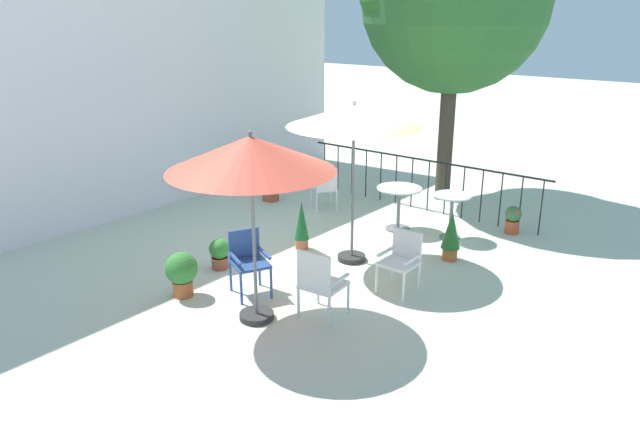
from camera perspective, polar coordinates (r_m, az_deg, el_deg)
name	(u,v)px	position (r m, az deg, el deg)	size (l,w,h in m)	color
ground_plane	(318,256)	(9.71, -0.19, -4.05)	(60.00, 60.00, 0.00)	beige
villa_facade	(143,68)	(12.13, -16.30, 12.99)	(10.54, 0.30, 5.42)	white
terrace_railing	(420,175)	(12.00, 9.44, 3.57)	(0.03, 5.15, 1.01)	black
patio_umbrella_0	(251,155)	(7.13, -6.53, 5.46)	(2.02, 2.02, 2.42)	#2D2D2D
patio_umbrella_1	(354,118)	(8.96, 3.23, 9.00)	(2.01, 2.01, 2.50)	#2D2D2D
cafe_table_0	(399,200)	(10.81, 7.44, 1.24)	(0.80, 0.80, 0.78)	silver
cafe_table_1	(452,208)	(10.55, 12.29, 0.47)	(0.64, 0.64, 0.78)	silver
patio_chair_0	(402,257)	(8.45, 7.71, -4.10)	(0.46, 0.47, 0.86)	white
patio_chair_1	(248,258)	(8.38, -6.80, -4.14)	(0.63, 0.65, 0.89)	#2E4F93
patio_chair_2	(319,280)	(7.63, -0.05, -6.33)	(0.54, 0.55, 0.94)	silver
patio_chair_3	(325,186)	(11.73, 0.48, 2.59)	(0.60, 0.60, 0.87)	white
potted_plant_0	(219,253)	(9.31, -9.46, -3.67)	(0.31, 0.31, 0.47)	#984D39
potted_plant_1	(513,219)	(11.15, 17.70, -0.48)	(0.28, 0.28, 0.50)	#BF522F
potted_plant_2	(302,225)	(9.88, -1.74, -1.06)	(0.24, 0.24, 0.83)	#B25E42
potted_plant_3	(270,180)	(12.49, -4.70, 3.18)	(0.38, 0.38, 0.86)	#A55234
potted_plant_4	(451,234)	(9.65, 12.25, -1.89)	(0.30, 0.30, 0.80)	#B65E30
potted_plant_5	(182,271)	(8.49, -12.91, -5.34)	(0.45, 0.45, 0.63)	#AA592F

